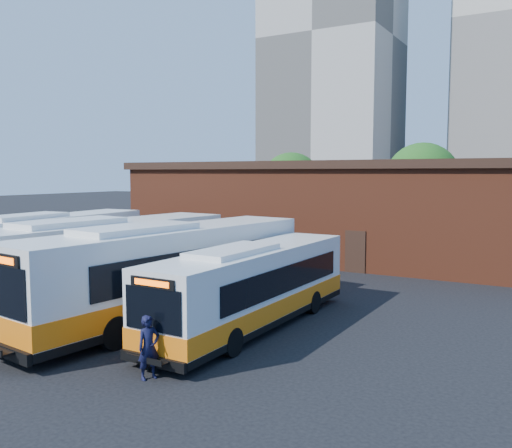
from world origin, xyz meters
The scene contains 11 objects.
ground centered at (0.00, 0.00, 0.00)m, with size 220.00×220.00×0.00m, color black.
bus_farwest centered at (-10.91, 4.33, 1.61)m, with size 3.82×13.18×3.54m.
bus_west centered at (-7.69, 4.33, 1.42)m, with size 2.66×11.59×3.14m.
bus_midwest centered at (-4.29, 1.74, 1.70)m, with size 4.00×13.89×3.74m.
bus_mideast centered at (0.10, 1.03, 1.71)m, with size 4.46×14.05×3.77m.
bus_east centered at (3.53, 1.60, 1.41)m, with size 2.49×11.46×3.11m.
transit_worker centered at (3.57, -4.16, 0.89)m, with size 0.65×0.43×1.78m, color black.
depot_building centered at (0.00, 20.00, 3.26)m, with size 28.60×12.60×6.40m.
tree_west centered at (-10.00, 32.00, 4.64)m, with size 6.00×6.00×7.65m.
tree_mid centered at (2.00, 34.00, 5.08)m, with size 6.56×6.56×8.36m.
tower_left centered at (-22.00, 72.00, 27.84)m, with size 20.00×18.00×56.20m.
Camera 1 is at (13.38, -15.22, 5.67)m, focal length 38.00 mm.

